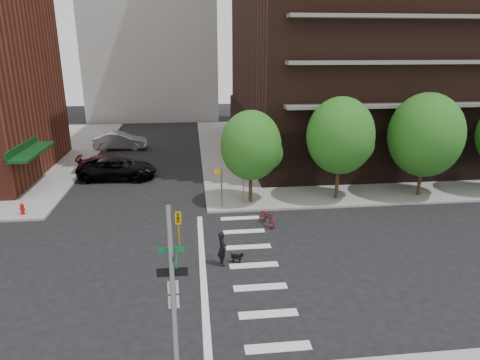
{
  "coord_description": "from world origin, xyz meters",
  "views": [
    {
      "loc": [
        0.21,
        -18.48,
        10.32
      ],
      "look_at": [
        3.0,
        6.0,
        2.5
      ],
      "focal_mm": 32.0,
      "sensor_mm": 36.0,
      "label": 1
    }
  ],
  "objects_px": {
    "parked_car_silver": "(121,141)",
    "dog_walker": "(222,248)",
    "fire_hydrant": "(22,208)",
    "parked_car_maroon": "(109,164)",
    "scooter": "(268,217)",
    "parked_car_black": "(117,169)",
    "traffic_signal": "(175,315)"
  },
  "relations": [
    {
      "from": "fire_hydrant",
      "to": "parked_car_maroon",
      "type": "distance_m",
      "value": 10.19
    },
    {
      "from": "traffic_signal",
      "to": "dog_walker",
      "type": "xyz_separation_m",
      "value": [
        1.94,
        7.76,
        -1.83
      ]
    },
    {
      "from": "fire_hydrant",
      "to": "parked_car_silver",
      "type": "xyz_separation_m",
      "value": [
        3.39,
        17.91,
        0.32
      ]
    },
    {
      "from": "traffic_signal",
      "to": "dog_walker",
      "type": "relative_size",
      "value": 3.44
    },
    {
      "from": "fire_hydrant",
      "to": "parked_car_silver",
      "type": "bearing_deg",
      "value": 79.28
    },
    {
      "from": "traffic_signal",
      "to": "parked_car_black",
      "type": "bearing_deg",
      "value": 103.23
    },
    {
      "from": "parked_car_silver",
      "to": "dog_walker",
      "type": "distance_m",
      "value": 26.85
    },
    {
      "from": "traffic_signal",
      "to": "parked_car_maroon",
      "type": "xyz_separation_m",
      "value": [
        -6.38,
        24.8,
        -1.96
      ]
    },
    {
      "from": "dog_walker",
      "to": "traffic_signal",
      "type": "bearing_deg",
      "value": 153.13
    },
    {
      "from": "parked_car_black",
      "to": "scooter",
      "type": "height_order",
      "value": "parked_car_black"
    },
    {
      "from": "parked_car_silver",
      "to": "dog_walker",
      "type": "bearing_deg",
      "value": -160.59
    },
    {
      "from": "parked_car_silver",
      "to": "scooter",
      "type": "xyz_separation_m",
      "value": [
        11.65,
        -20.85,
        -0.38
      ]
    },
    {
      "from": "parked_car_black",
      "to": "dog_walker",
      "type": "relative_size",
      "value": 3.49
    },
    {
      "from": "fire_hydrant",
      "to": "scooter",
      "type": "height_order",
      "value": "scooter"
    },
    {
      "from": "parked_car_maroon",
      "to": "fire_hydrant",
      "type": "bearing_deg",
      "value": 154.88
    },
    {
      "from": "traffic_signal",
      "to": "parked_car_black",
      "type": "xyz_separation_m",
      "value": [
        -5.35,
        22.73,
        -1.85
      ]
    },
    {
      "from": "fire_hydrant",
      "to": "parked_car_black",
      "type": "distance_m",
      "value": 8.8
    },
    {
      "from": "fire_hydrant",
      "to": "dog_walker",
      "type": "xyz_separation_m",
      "value": [
        11.97,
        -7.54,
        0.32
      ]
    },
    {
      "from": "parked_car_silver",
      "to": "scooter",
      "type": "height_order",
      "value": "parked_car_silver"
    },
    {
      "from": "traffic_signal",
      "to": "parked_car_silver",
      "type": "bearing_deg",
      "value": 101.31
    },
    {
      "from": "traffic_signal",
      "to": "parked_car_silver",
      "type": "relative_size",
      "value": 1.13
    },
    {
      "from": "traffic_signal",
      "to": "fire_hydrant",
      "type": "bearing_deg",
      "value": 123.26
    },
    {
      "from": "parked_car_maroon",
      "to": "scooter",
      "type": "xyz_separation_m",
      "value": [
        11.39,
        -12.45,
        -0.24
      ]
    },
    {
      "from": "parked_car_black",
      "to": "parked_car_silver",
      "type": "distance_m",
      "value": 10.55
    },
    {
      "from": "parked_car_silver",
      "to": "dog_walker",
      "type": "height_order",
      "value": "parked_car_silver"
    },
    {
      "from": "fire_hydrant",
      "to": "parked_car_silver",
      "type": "height_order",
      "value": "parked_car_silver"
    },
    {
      "from": "parked_car_black",
      "to": "dog_walker",
      "type": "xyz_separation_m",
      "value": [
        7.28,
        -14.98,
        0.03
      ]
    },
    {
      "from": "parked_car_maroon",
      "to": "parked_car_silver",
      "type": "distance_m",
      "value": 8.4
    },
    {
      "from": "fire_hydrant",
      "to": "scooter",
      "type": "xyz_separation_m",
      "value": [
        15.04,
        -2.94,
        -0.06
      ]
    },
    {
      "from": "scooter",
      "to": "dog_walker",
      "type": "distance_m",
      "value": 5.54
    },
    {
      "from": "fire_hydrant",
      "to": "parked_car_maroon",
      "type": "xyz_separation_m",
      "value": [
        3.65,
        9.51,
        0.19
      ]
    },
    {
      "from": "parked_car_maroon",
      "to": "dog_walker",
      "type": "bearing_deg",
      "value": -158.1
    }
  ]
}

